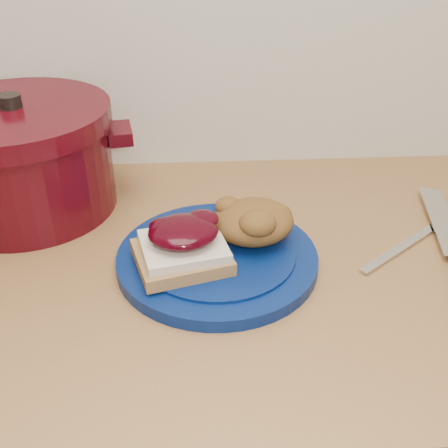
{
  "coord_description": "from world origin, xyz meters",
  "views": [
    {
      "loc": [
        -0.07,
        0.89,
        1.34
      ],
      "look_at": [
        -0.03,
        1.51,
        0.95
      ],
      "focal_mm": 45.0,
      "sensor_mm": 36.0,
      "label": 1
    }
  ],
  "objects": [
    {
      "name": "plate",
      "position": [
        -0.04,
        1.49,
        0.91
      ],
      "size": [
        0.3,
        0.3,
        0.02
      ],
      "primitive_type": "cylinder",
      "rotation": [
        0.0,
        0.0,
        0.17
      ],
      "color": "#05184F",
      "rests_on": "wood_countertop"
    },
    {
      "name": "butter_knife",
      "position": [
        0.21,
        1.51,
        0.9
      ],
      "size": [
        0.14,
        0.11,
        0.0
      ],
      "primitive_type": "cube",
      "rotation": [
        0.0,
        0.0,
        0.66
      ],
      "color": "silver",
      "rests_on": "wood_countertop"
    },
    {
      "name": "sandwich",
      "position": [
        -0.09,
        1.47,
        0.95
      ],
      "size": [
        0.13,
        0.12,
        0.06
      ],
      "rotation": [
        0.0,
        0.0,
        0.17
      ],
      "color": "olive",
      "rests_on": "plate"
    },
    {
      "name": "stuffing_mound",
      "position": [
        0.01,
        1.51,
        0.95
      ],
      "size": [
        0.12,
        0.11,
        0.05
      ],
      "primitive_type": "ellipsoid",
      "rotation": [
        0.0,
        0.0,
        0.17
      ],
      "color": "brown",
      "rests_on": "plate"
    },
    {
      "name": "dutch_oven",
      "position": [
        -0.32,
        1.66,
        0.98
      ],
      "size": [
        0.33,
        0.32,
        0.18
      ],
      "rotation": [
        0.0,
        0.0,
        0.17
      ],
      "color": "#3A050D",
      "rests_on": "wood_countertop"
    },
    {
      "name": "pepper_grinder",
      "position": [
        -0.36,
        1.67,
        0.96
      ],
      "size": [
        0.06,
        0.06,
        0.12
      ],
      "rotation": [
        0.0,
        0.0,
        0.27
      ],
      "color": "black",
      "rests_on": "wood_countertop"
    }
  ]
}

